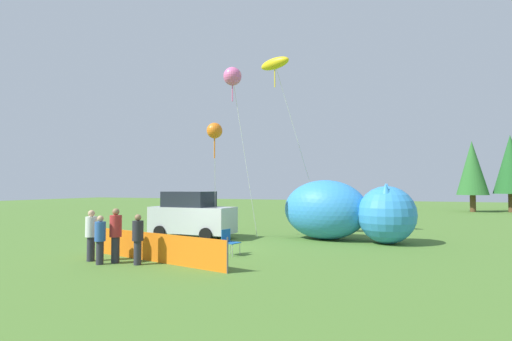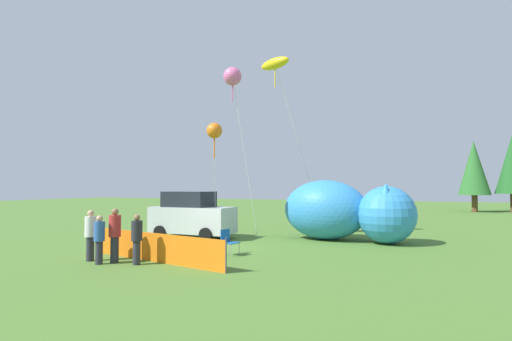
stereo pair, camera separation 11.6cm
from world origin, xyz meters
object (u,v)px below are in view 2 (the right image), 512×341
Objects in this scene: spectator_in_blue_shirt at (115,233)px; spectator_in_black_shirt at (137,237)px; spectator_in_grey_shirt at (90,233)px; inflatable_cat at (343,213)px; kite_yellow_hero at (275,64)px; kite_pink_octopus at (233,77)px; folding_chair at (228,240)px; spectator_in_green_shirt at (99,238)px; parked_car at (192,215)px; kite_orange_flower at (214,131)px.

spectator_in_black_shirt is (0.94, -0.03, -0.10)m from spectator_in_blue_shirt.
spectator_in_blue_shirt is (1.00, 0.06, 0.04)m from spectator_in_grey_shirt.
kite_yellow_hero is (-3.73, 0.95, 7.89)m from inflatable_cat.
kite_pink_octopus reaches higher than spectator_in_blue_shirt.
inflatable_cat is 3.69× the size of spectator_in_grey_shirt.
spectator_in_grey_shirt is 10.70m from kite_pink_octopus.
spectator_in_grey_shirt is at bearing -130.81° from folding_chair.
kite_pink_octopus reaches higher than spectator_in_black_shirt.
spectator_in_grey_shirt is 0.20× the size of kite_pink_octopus.
inflatable_cat reaches higher than spectator_in_grey_shirt.
kite_yellow_hero reaches higher than spectator_in_grey_shirt.
parked_car is at bearing 95.02° from spectator_in_green_shirt.
spectator_in_blue_shirt reaches higher than spectator_in_grey_shirt.
folding_chair is (3.86, -3.86, -0.57)m from parked_car.
inflatable_cat is 8.78m from kite_yellow_hero.
inflatable_cat is 0.67× the size of kite_yellow_hero.
inflatable_cat is 3.53× the size of spectator_in_blue_shirt.
kite_pink_octopus is at bearing -161.41° from inflatable_cat.
parked_car is 2.62× the size of spectator_in_green_shirt.
inflatable_cat is at bearing 52.72° from spectator_in_blue_shirt.
spectator_in_green_shirt is (-3.24, -3.21, 0.32)m from folding_chair.
folding_chair is 0.58× the size of spectator_in_black_shirt.
spectator_in_blue_shirt is at bearing -117.70° from inflatable_cat.
kite_yellow_hero reaches higher than folding_chair.
spectator_in_green_shirt is (-6.67, -8.81, -0.46)m from inflatable_cat.
kite_yellow_hero is at bearing 74.12° from spectator_in_blue_shirt.
spectator_in_black_shirt is (1.94, 0.03, -0.05)m from spectator_in_grey_shirt.
inflatable_cat is at bearing 52.89° from spectator_in_green_shirt.
kite_pink_octopus is at bearing -133.37° from kite_yellow_hero.
kite_yellow_hero is at bearing 46.63° from kite_pink_octopus.
kite_pink_octopus reaches higher than spectator_in_grey_shirt.
spectator_in_green_shirt is 0.97× the size of spectator_in_black_shirt.
parked_car reaches higher than spectator_in_black_shirt.
kite_pink_octopus is at bearing 88.09° from kite_orange_flower.
kite_yellow_hero reaches higher than spectator_in_black_shirt.
kite_yellow_hero is (3.56, 2.69, 8.10)m from parked_car.
inflatable_cat is 10.04m from spectator_in_black_shirt.
spectator_in_grey_shirt is 1.06× the size of spectator_in_black_shirt.
spectator_in_green_shirt is at bearing -162.13° from spectator_in_black_shirt.
folding_chair is 0.15× the size of inflatable_cat.
spectator_in_black_shirt is at bearing 1.02° from spectator_in_grey_shirt.
spectator_in_grey_shirt reaches higher than spectator_in_black_shirt.
inflatable_cat is 3.91× the size of spectator_in_black_shirt.
kite_orange_flower is (-5.50, -2.75, 3.84)m from inflatable_cat.
spectator_in_green_shirt is (0.62, -7.07, -0.25)m from parked_car.
parked_car is 2.30× the size of spectator_in_blue_shirt.
spectator_in_green_shirt is 0.88× the size of spectator_in_blue_shirt.
parked_car is 7.40m from kite_pink_octopus.
folding_chair is 9.25m from kite_pink_octopus.
inflatable_cat is 7.25m from kite_orange_flower.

